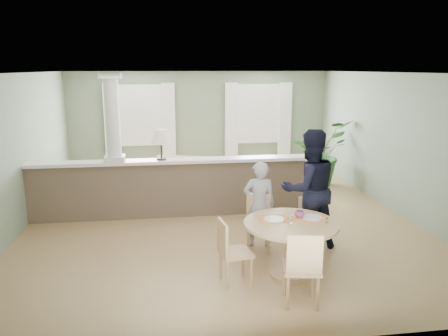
{
  "coord_description": "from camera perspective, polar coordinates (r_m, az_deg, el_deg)",
  "views": [
    {
      "loc": [
        -1.01,
        -7.86,
        2.78
      ],
      "look_at": [
        -0.04,
        -1.0,
        1.19
      ],
      "focal_mm": 35.0,
      "sensor_mm": 36.0,
      "label": 1
    }
  ],
  "objects": [
    {
      "name": "pony_wall",
      "position": [
        8.32,
        -7.62,
        -1.62
      ],
      "size": [
        5.32,
        0.38,
        2.7
      ],
      "color": "brown",
      "rests_on": "ground"
    },
    {
      "name": "chair_far_man",
      "position": [
        6.88,
        11.19,
        -7.02
      ],
      "size": [
        0.46,
        0.46,
        0.84
      ],
      "rotation": [
        0.0,
        0.0,
        -0.25
      ],
      "color": "tan",
      "rests_on": "ground"
    },
    {
      "name": "chair_near",
      "position": [
        5.31,
        10.22,
        -12.45
      ],
      "size": [
        0.5,
        0.5,
        0.95
      ],
      "rotation": [
        0.0,
        0.0,
        2.97
      ],
      "color": "tan",
      "rests_on": "ground"
    },
    {
      "name": "child_person",
      "position": [
        6.89,
        4.63,
        -4.76
      ],
      "size": [
        0.55,
        0.4,
        1.38
      ],
      "primitive_type": "imported",
      "rotation": [
        0.0,
        0.0,
        3.0
      ],
      "color": "#929297",
      "rests_on": "ground"
    },
    {
      "name": "man_person",
      "position": [
        6.92,
        11.06,
        -2.74
      ],
      "size": [
        1.0,
        0.82,
        1.88
      ],
      "primitive_type": "imported",
      "rotation": [
        0.0,
        0.0,
        3.26
      ],
      "color": "black",
      "rests_on": "ground"
    },
    {
      "name": "ground",
      "position": [
        8.4,
        -0.67,
        -6.42
      ],
      "size": [
        8.0,
        8.0,
        0.0
      ],
      "primitive_type": "plane",
      "color": "tan",
      "rests_on": "ground"
    },
    {
      "name": "dining_table",
      "position": [
        6.01,
        8.72,
        -8.41
      ],
      "size": [
        1.27,
        1.27,
        0.87
      ],
      "rotation": [
        0.0,
        0.0,
        0.08
      ],
      "color": "tan",
      "rests_on": "ground"
    },
    {
      "name": "houseplant",
      "position": [
        10.78,
        12.25,
        1.98
      ],
      "size": [
        1.85,
        1.79,
        1.58
      ],
      "primitive_type": "imported",
      "rotation": [
        0.0,
        0.0,
        0.55
      ],
      "color": "#2B5C24",
      "rests_on": "ground"
    },
    {
      "name": "chair_side",
      "position": [
        5.77,
        0.88,
        -10.57
      ],
      "size": [
        0.45,
        0.45,
        0.88
      ],
      "rotation": [
        0.0,
        0.0,
        1.73
      ],
      "color": "tan",
      "rests_on": "ground"
    },
    {
      "name": "chair_far_boy",
      "position": [
        6.85,
        4.49,
        -6.78
      ],
      "size": [
        0.46,
        0.46,
        0.86
      ],
      "rotation": [
        0.0,
        0.0,
        -0.19
      ],
      "color": "tan",
      "rests_on": "ground"
    },
    {
      "name": "sofa",
      "position": [
        9.61,
        -3.29,
        -1.38
      ],
      "size": [
        3.01,
        1.87,
        0.82
      ],
      "primitive_type": "imported",
      "rotation": [
        0.0,
        0.0,
        -0.29
      ],
      "color": "#9A7F54",
      "rests_on": "ground"
    },
    {
      "name": "room_shell",
      "position": [
        8.6,
        -1.44,
        6.45
      ],
      "size": [
        7.02,
        8.02,
        2.71
      ],
      "color": "gray",
      "rests_on": "ground"
    }
  ]
}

